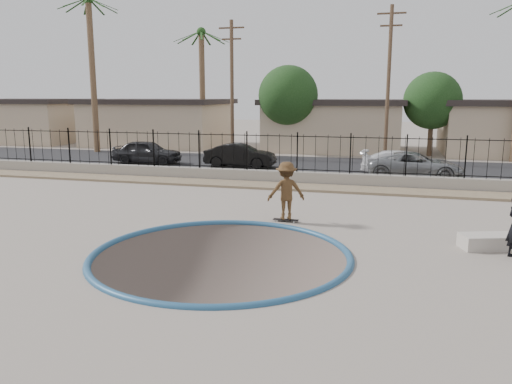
{
  "coord_description": "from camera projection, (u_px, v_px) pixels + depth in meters",
  "views": [
    {
      "loc": [
        4.19,
        -13.11,
        4.2
      ],
      "look_at": [
        0.17,
        2.0,
        1.17
      ],
      "focal_mm": 35.0,
      "sensor_mm": 36.0,
      "label": 1
    }
  ],
  "objects": [
    {
      "name": "retaining_wall",
      "position": [
        297.0,
        178.0,
        24.01
      ],
      "size": [
        42.0,
        0.45,
        0.6
      ],
      "primitive_type": "cube",
      "color": "gray",
      "rests_on": "ground"
    },
    {
      "name": "house_west_far",
      "position": [
        30.0,
        120.0,
        46.13
      ],
      "size": [
        10.6,
        8.6,
        3.9
      ],
      "color": "tan",
      "rests_on": "ground"
    },
    {
      "name": "house_center",
      "position": [
        334.0,
        124.0,
        39.06
      ],
      "size": [
        10.6,
        8.6,
        3.9
      ],
      "color": "tan",
      "rests_on": "ground"
    },
    {
      "name": "utility_pole_mid",
      "position": [
        388.0,
        83.0,
        30.36
      ],
      "size": [
        1.7,
        0.24,
        9.5
      ],
      "color": "#473323",
      "rests_on": "ground"
    },
    {
      "name": "street_tree_mid",
      "position": [
        433.0,
        101.0,
        34.56
      ],
      "size": [
        3.96,
        3.96,
        5.83
      ],
      "color": "#473323",
      "rests_on": "ground"
    },
    {
      "name": "street",
      "position": [
        316.0,
        165.0,
        30.42
      ],
      "size": [
        90.0,
        8.0,
        0.04
      ],
      "primitive_type": "cube",
      "color": "black",
      "rests_on": "ground"
    },
    {
      "name": "skater",
      "position": [
        286.0,
        194.0,
        16.71
      ],
      "size": [
        1.43,
        1.13,
        1.94
      ],
      "primitive_type": "imported",
      "rotation": [
        0.0,
        0.0,
        3.52
      ],
      "color": "brown",
      "rests_on": "ground"
    },
    {
      "name": "fence",
      "position": [
        297.0,
        153.0,
        23.78
      ],
      "size": [
        40.0,
        0.04,
        1.8
      ],
      "color": "black",
      "rests_on": "retaining_wall"
    },
    {
      "name": "house_west",
      "position": [
        159.0,
        122.0,
        42.84
      ],
      "size": [
        11.6,
        8.6,
        3.9
      ],
      "color": "tan",
      "rests_on": "ground"
    },
    {
      "name": "ground",
      "position": [
        302.0,
        199.0,
        25.89
      ],
      "size": [
        120.0,
        120.0,
        2.2
      ],
      "primitive_type": "cube",
      "color": "gray",
      "rests_on": "ground"
    },
    {
      "name": "car_d",
      "position": [
        415.0,
        165.0,
        25.47
      ],
      "size": [
        4.81,
        2.3,
        1.32
      ],
      "primitive_type": "imported",
      "rotation": [
        0.0,
        0.0,
        1.59
      ],
      "color": "gray",
      "rests_on": "street"
    },
    {
      "name": "street_tree_left",
      "position": [
        288.0,
        96.0,
        36.07
      ],
      "size": [
        4.32,
        4.32,
        6.36
      ],
      "color": "#473323",
      "rests_on": "ground"
    },
    {
      "name": "car_a",
      "position": [
        147.0,
        152.0,
        30.98
      ],
      "size": [
        4.3,
        1.85,
        1.45
      ],
      "primitive_type": "imported",
      "rotation": [
        0.0,
        0.0,
        1.6
      ],
      "color": "black",
      "rests_on": "street"
    },
    {
      "name": "coping_ring",
      "position": [
        221.0,
        255.0,
        13.35
      ],
      "size": [
        7.04,
        7.04,
        0.2
      ],
      "primitive_type": "torus",
      "color": "navy",
      "rests_on": "ground"
    },
    {
      "name": "car_c",
      "position": [
        403.0,
        163.0,
        26.44
      ],
      "size": [
        4.52,
        2.14,
        1.27
      ],
      "primitive_type": "imported",
      "rotation": [
        0.0,
        0.0,
        1.49
      ],
      "color": "white",
      "rests_on": "street"
    },
    {
      "name": "utility_pole_left",
      "position": [
        232.0,
        88.0,
        32.94
      ],
      "size": [
        1.7,
        0.24,
        9.0
      ],
      "color": "#473323",
      "rests_on": "ground"
    },
    {
      "name": "car_b",
      "position": [
        240.0,
        155.0,
        29.46
      ],
      "size": [
        4.19,
        1.53,
        1.37
      ],
      "primitive_type": "imported",
      "rotation": [
        0.0,
        0.0,
        1.59
      ],
      "color": "black",
      "rests_on": "street"
    },
    {
      "name": "rock_strip",
      "position": [
        292.0,
        187.0,
        23.01
      ],
      "size": [
        42.0,
        1.6,
        0.11
      ],
      "primitive_type": "cube",
      "color": "#958361",
      "rests_on": "ground"
    },
    {
      "name": "skateboard",
      "position": [
        286.0,
        220.0,
        16.89
      ],
      "size": [
        0.87,
        0.22,
        0.07
      ],
      "rotation": [
        0.0,
        0.0,
        0.0
      ],
      "color": "black",
      "rests_on": "ground"
    },
    {
      "name": "palm_mid",
      "position": [
        202.0,
        63.0,
        38.31
      ],
      "size": [
        2.3,
        2.3,
        9.3
      ],
      "color": "brown",
      "rests_on": "ground"
    },
    {
      "name": "palm_left",
      "position": [
        91.0,
        43.0,
        36.04
      ],
      "size": [
        2.3,
        2.3,
        11.3
      ],
      "color": "brown",
      "rests_on": "ground"
    },
    {
      "name": "concrete_ledge",
      "position": [
        490.0,
        242.0,
        13.89
      ],
      "size": [
        1.74,
        1.17,
        0.4
      ],
      "primitive_type": "cube",
      "rotation": [
        0.0,
        0.0,
        0.32
      ],
      "color": "#B0A79C",
      "rests_on": "ground"
    },
    {
      "name": "bowl_pit",
      "position": [
        221.0,
        255.0,
        13.35
      ],
      "size": [
        6.84,
        6.84,
        1.8
      ],
      "primitive_type": null,
      "color": "#483C37",
      "rests_on": "ground"
    }
  ]
}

